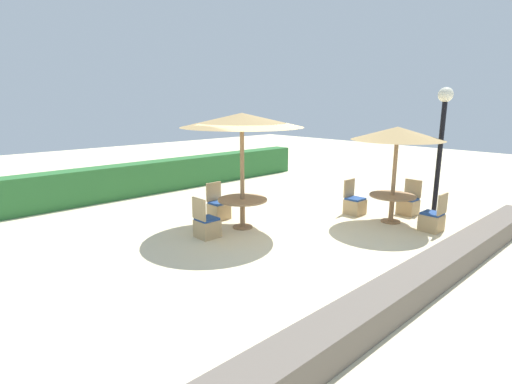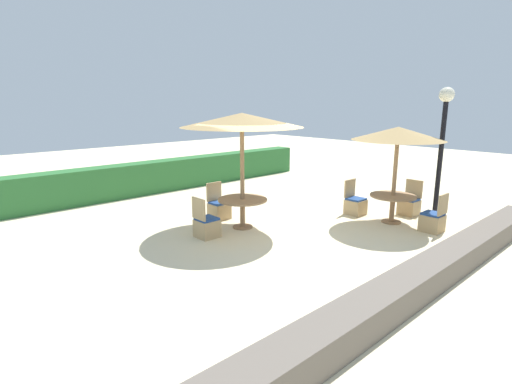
{
  "view_description": "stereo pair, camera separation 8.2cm",
  "coord_description": "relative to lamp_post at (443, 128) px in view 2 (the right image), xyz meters",
  "views": [
    {
      "loc": [
        -6.25,
        -6.07,
        2.99
      ],
      "look_at": [
        0.0,
        0.6,
        0.9
      ],
      "focal_mm": 28.0,
      "sensor_mm": 36.0,
      "label": 1
    },
    {
      "loc": [
        -6.19,
        -6.12,
        2.99
      ],
      "look_at": [
        0.0,
        0.6,
        0.9
      ],
      "focal_mm": 28.0,
      "sensor_mm": 36.0,
      "label": 2
    }
  ],
  "objects": [
    {
      "name": "lamp_post",
      "position": [
        0.0,
        0.0,
        0.0
      ],
      "size": [
        0.36,
        0.36,
        3.32
      ],
      "color": "black",
      "rests_on": "ground_plane"
    },
    {
      "name": "parasol_center",
      "position": [
        -4.1,
        2.84,
        0.2
      ],
      "size": [
        2.84,
        2.84,
        2.73
      ],
      "color": "#93704C",
      "rests_on": "ground_plane"
    },
    {
      "name": "patio_chair_front_right_east",
      "position": [
        -0.07,
        0.66,
        -2.09
      ],
      "size": [
        0.46,
        0.46,
        0.93
      ],
      "rotation": [
        0.0,
        0.0,
        1.57
      ],
      "color": "tan",
      "rests_on": "ground_plane"
    },
    {
      "name": "patio_chair_center_west",
      "position": [
        -5.15,
        2.86,
        -2.09
      ],
      "size": [
        0.46,
        0.46,
        0.93
      ],
      "rotation": [
        0.0,
        0.0,
        -1.57
      ],
      "color": "tan",
      "rests_on": "ground_plane"
    },
    {
      "name": "patio_chair_front_right_south",
      "position": [
        -1.02,
        -0.4,
        -2.09
      ],
      "size": [
        0.46,
        0.46,
        0.93
      ],
      "color": "tan",
      "rests_on": "ground_plane"
    },
    {
      "name": "patio_chair_front_right_north",
      "position": [
        -1.11,
        1.67,
        -2.09
      ],
      "size": [
        0.46,
        0.46,
        0.93
      ],
      "rotation": [
        0.0,
        0.0,
        3.14
      ],
      "color": "tan",
      "rests_on": "ground_plane"
    },
    {
      "name": "parasol_front_right",
      "position": [
        -1.06,
        0.62,
        -0.14
      ],
      "size": [
        2.2,
        2.2,
        2.39
      ],
      "color": "#93704C",
      "rests_on": "ground_plane"
    },
    {
      "name": "stone_border",
      "position": [
        -3.92,
        -1.62,
        -2.13
      ],
      "size": [
        10.0,
        0.56,
        0.44
      ],
      "primitive_type": "cube",
      "color": "#6B6056",
      "rests_on": "ground_plane"
    },
    {
      "name": "hedge_row",
      "position": [
        -3.92,
        7.8,
        -1.84
      ],
      "size": [
        13.0,
        0.7,
        1.03
      ],
      "primitive_type": "cube",
      "color": "#2D6B33",
      "rests_on": "ground_plane"
    },
    {
      "name": "round_table_center",
      "position": [
        -4.1,
        2.84,
        -1.77
      ],
      "size": [
        1.17,
        1.17,
        0.71
      ],
      "color": "#93704C",
      "rests_on": "ground_plane"
    },
    {
      "name": "ground_plane",
      "position": [
        -3.92,
        1.96,
        -2.35
      ],
      "size": [
        40.0,
        40.0,
        0.0
      ],
      "primitive_type": "plane",
      "color": "beige"
    },
    {
      "name": "round_table_front_right",
      "position": [
        -1.06,
        0.62,
        -1.79
      ],
      "size": [
        1.12,
        1.12,
        0.7
      ],
      "color": "#93704C",
      "rests_on": "ground_plane"
    },
    {
      "name": "patio_chair_center_north",
      "position": [
        -4.05,
        3.84,
        -2.09
      ],
      "size": [
        0.46,
        0.46,
        0.93
      ],
      "rotation": [
        0.0,
        0.0,
        3.14
      ],
      "color": "tan",
      "rests_on": "ground_plane"
    }
  ]
}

